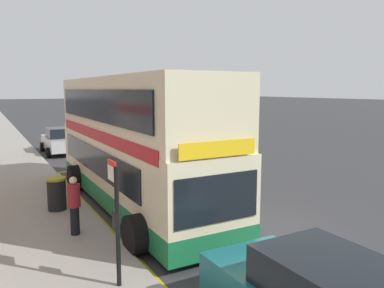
{
  "coord_description": "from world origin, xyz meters",
  "views": [
    {
      "loc": [
        -6.91,
        -7.93,
        4.01
      ],
      "look_at": [
        -0.14,
        4.27,
        1.99
      ],
      "focal_mm": 35.53,
      "sensor_mm": 36.0,
      "label": 1
    }
  ],
  "objects": [
    {
      "name": "ground_plane",
      "position": [
        0.0,
        32.0,
        0.0
      ],
      "size": [
        260.0,
        260.0,
        0.0
      ],
      "primitive_type": "plane",
      "color": "#333335"
    },
    {
      "name": "litter_bin",
      "position": [
        -4.97,
        4.58,
        0.67
      ],
      "size": [
        0.61,
        0.61,
        1.06
      ],
      "color": "black",
      "rests_on": "pavement_near"
    },
    {
      "name": "pedestrian_waiting_near_sign",
      "position": [
        -4.92,
        2.13,
        1.0
      ],
      "size": [
        0.34,
        0.34,
        1.58
      ],
      "color": "black",
      "rests_on": "pavement_near"
    },
    {
      "name": "parked_car_silver_distant",
      "position": [
        -2.67,
        16.76,
        0.8
      ],
      "size": [
        2.09,
        4.2,
        1.62
      ],
      "rotation": [
        0.0,
        0.0,
        3.14
      ],
      "color": "#B2B5BA",
      "rests_on": "ground"
    },
    {
      "name": "double_decker_bus",
      "position": [
        -2.46,
        4.33,
        2.06
      ],
      "size": [
        3.18,
        10.84,
        4.4
      ],
      "color": "beige",
      "rests_on": "ground"
    },
    {
      "name": "bus_bay_markings",
      "position": [
        -2.56,
        4.17,
        0.01
      ],
      "size": [
        2.87,
        13.79,
        0.01
      ],
      "color": "gold",
      "rests_on": "ground"
    },
    {
      "name": "parked_car_maroon_kerbside",
      "position": [
        2.74,
        28.8,
        0.8
      ],
      "size": [
        2.09,
        4.2,
        1.62
      ],
      "rotation": [
        0.0,
        0.0,
        0.02
      ],
      "color": "maroon",
      "rests_on": "ground"
    },
    {
      "name": "bus_stop_sign",
      "position": [
        -4.75,
        -0.96,
        1.63
      ],
      "size": [
        0.09,
        0.51,
        2.48
      ],
      "color": "black",
      "rests_on": "pavement_near"
    }
  ]
}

